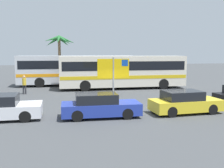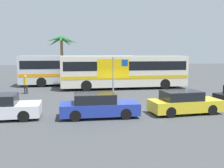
# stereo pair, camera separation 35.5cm
# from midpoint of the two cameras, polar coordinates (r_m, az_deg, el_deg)

# --- Properties ---
(ground) EXTENTS (120.00, 120.00, 0.00)m
(ground) POSITION_cam_midpoint_polar(r_m,az_deg,el_deg) (16.19, 2.22, -5.69)
(ground) COLOR #424447
(bus_front_coach) EXTENTS (12.16, 2.72, 3.17)m
(bus_front_coach) POSITION_cam_midpoint_polar(r_m,az_deg,el_deg) (25.56, 3.01, 3.00)
(bus_front_coach) COLOR silver
(bus_front_coach) RESTS_ON ground
(bus_rear_coach) EXTENTS (12.16, 2.72, 3.17)m
(bus_rear_coach) POSITION_cam_midpoint_polar(r_m,az_deg,el_deg) (28.45, -7.04, 3.36)
(bus_rear_coach) COLOR silver
(bus_rear_coach) RESTS_ON ground
(ferry_sign) EXTENTS (2.20, 0.11, 3.20)m
(ferry_sign) POSITION_cam_midpoint_polar(r_m,az_deg,el_deg) (17.85, 0.98, 3.04)
(ferry_sign) COLOR gray
(ferry_sign) RESTS_ON ground
(car_blue) EXTENTS (4.29, 1.70, 1.32)m
(car_blue) POSITION_cam_midpoint_polar(r_m,az_deg,el_deg) (14.33, -2.32, -4.76)
(car_blue) COLOR #23389E
(car_blue) RESTS_ON ground
(car_yellow) EXTENTS (4.22, 1.96, 1.32)m
(car_yellow) POSITION_cam_midpoint_polar(r_m,az_deg,el_deg) (15.81, 16.05, -3.93)
(car_yellow) COLOR yellow
(car_yellow) RESTS_ON ground
(pedestrian_crossing_lot) EXTENTS (0.32, 0.32, 1.59)m
(pedestrian_crossing_lot) POSITION_cam_midpoint_polar(r_m,az_deg,el_deg) (23.36, -17.92, 0.19)
(pedestrian_crossing_lot) COLOR #2D2D33
(pedestrian_crossing_lot) RESTS_ON ground
(palm_tree_seaside) EXTENTS (3.69, 3.71, 5.53)m
(palm_tree_seaside) POSITION_cam_midpoint_polar(r_m,az_deg,el_deg) (32.16, -10.55, 8.58)
(palm_tree_seaside) COLOR brown
(palm_tree_seaside) RESTS_ON ground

